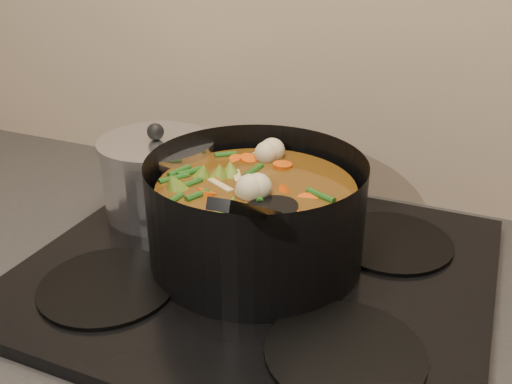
% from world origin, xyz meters
% --- Properties ---
extents(stovetop, '(0.62, 0.54, 0.03)m').
position_xyz_m(stovetop, '(0.00, 1.93, 0.92)').
color(stovetop, black).
rests_on(stovetop, counter).
extents(stockpot, '(0.32, 0.41, 0.22)m').
position_xyz_m(stockpot, '(-0.01, 1.94, 1.00)').
color(stockpot, black).
rests_on(stockpot, stovetop).
extents(saucepan, '(0.19, 0.19, 0.15)m').
position_xyz_m(saucepan, '(-0.21, 2.02, 0.99)').
color(saucepan, silver).
rests_on(saucepan, stovetop).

